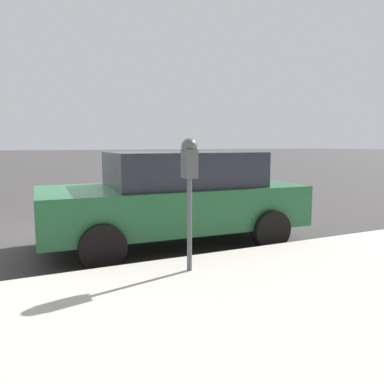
# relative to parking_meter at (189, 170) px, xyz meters

# --- Properties ---
(ground_plane) EXTENTS (220.00, 220.00, 0.00)m
(ground_plane) POSITION_rel_parking_meter_xyz_m (2.75, 0.54, -1.38)
(ground_plane) COLOR #3D3A3A
(parking_meter) EXTENTS (0.21, 0.19, 1.59)m
(parking_meter) POSITION_rel_parking_meter_xyz_m (0.00, 0.00, 0.00)
(parking_meter) COLOR #4C5156
(parking_meter) RESTS_ON sidewalk
(car_green) EXTENTS (2.18, 4.36, 1.56)m
(car_green) POSITION_rel_parking_meter_xyz_m (1.79, -0.55, -0.57)
(car_green) COLOR #1E5B33
(car_green) RESTS_ON ground_plane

